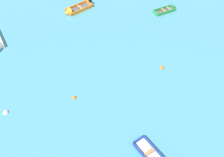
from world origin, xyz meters
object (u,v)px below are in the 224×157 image
rowboat_green_far_left (169,9)px  mooring_buoy_central (6,113)px  mooring_buoy_near_foreground (74,98)px  rowboat_orange_near_camera (73,11)px  mooring_buoy_far_field (162,68)px

rowboat_green_far_left → mooring_buoy_central: bearing=-134.7°
mooring_buoy_central → mooring_buoy_near_foreground: (5.72, 1.82, 0.00)m
rowboat_green_far_left → rowboat_orange_near_camera: size_ratio=0.87×
rowboat_orange_near_camera → mooring_buoy_far_field: 13.79m
rowboat_orange_near_camera → mooring_buoy_far_field: rowboat_orange_near_camera is taller
rowboat_green_far_left → mooring_buoy_far_field: (-1.84, -10.13, -0.17)m
rowboat_green_far_left → rowboat_orange_near_camera: (-11.96, -0.77, 0.02)m
rowboat_green_far_left → mooring_buoy_near_foreground: bearing=-125.5°
mooring_buoy_near_foreground → mooring_buoy_far_field: bearing=26.1°
rowboat_orange_near_camera → mooring_buoy_far_field: bearing=-42.8°
mooring_buoy_central → rowboat_green_far_left: bearing=45.3°
rowboat_green_far_left → mooring_buoy_central: size_ratio=6.86×
mooring_buoy_near_foreground → mooring_buoy_central: bearing=-162.3°
rowboat_orange_near_camera → rowboat_green_far_left: bearing=3.7°
rowboat_green_far_left → mooring_buoy_far_field: size_ratio=7.08×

